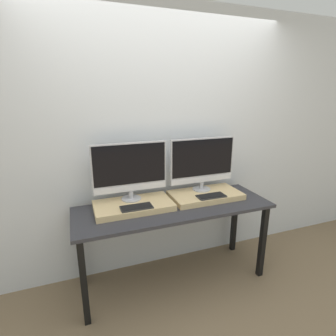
# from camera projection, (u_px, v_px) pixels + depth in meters

# --- Properties ---
(ground_plane) EXTENTS (12.00, 12.00, 0.00)m
(ground_plane) POSITION_uv_depth(u_px,v_px,m) (186.00, 300.00, 2.35)
(ground_plane) COLOR #756047
(wall_back) EXTENTS (8.00, 0.04, 2.60)m
(wall_back) POSITION_uv_depth(u_px,v_px,m) (161.00, 144.00, 2.60)
(wall_back) COLOR silver
(wall_back) RESTS_ON ground_plane
(workbench) EXTENTS (1.81, 0.61, 0.79)m
(workbench) POSITION_uv_depth(u_px,v_px,m) (174.00, 215.00, 2.43)
(workbench) COLOR #2D2D33
(workbench) RESTS_ON ground_plane
(wooden_riser_left) EXTENTS (0.69, 0.38, 0.05)m
(wooden_riser_left) POSITION_uv_depth(u_px,v_px,m) (134.00, 206.00, 2.34)
(wooden_riser_left) COLOR #D6B77F
(wooden_riser_left) RESTS_ON workbench
(monitor_left) EXTENTS (0.67, 0.18, 0.53)m
(monitor_left) POSITION_uv_depth(u_px,v_px,m) (130.00, 169.00, 2.33)
(monitor_left) COLOR #B2B2B7
(monitor_left) RESTS_ON wooden_riser_left
(keyboard_left) EXTENTS (0.27, 0.13, 0.01)m
(keyboard_left) POSITION_uv_depth(u_px,v_px,m) (137.00, 207.00, 2.23)
(keyboard_left) COLOR #2D2D2D
(keyboard_left) RESTS_ON wooden_riser_left
(wooden_riser_right) EXTENTS (0.69, 0.38, 0.05)m
(wooden_riser_right) POSITION_uv_depth(u_px,v_px,m) (205.00, 195.00, 2.58)
(wooden_riser_right) COLOR #D6B77F
(wooden_riser_right) RESTS_ON workbench
(monitor_right) EXTENTS (0.67, 0.18, 0.53)m
(monitor_right) POSITION_uv_depth(u_px,v_px,m) (202.00, 162.00, 2.57)
(monitor_right) COLOR #B2B2B7
(monitor_right) RESTS_ON wooden_riser_right
(keyboard_right) EXTENTS (0.27, 0.13, 0.01)m
(keyboard_right) POSITION_uv_depth(u_px,v_px,m) (211.00, 196.00, 2.47)
(keyboard_right) COLOR #2D2D2D
(keyboard_right) RESTS_ON wooden_riser_right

